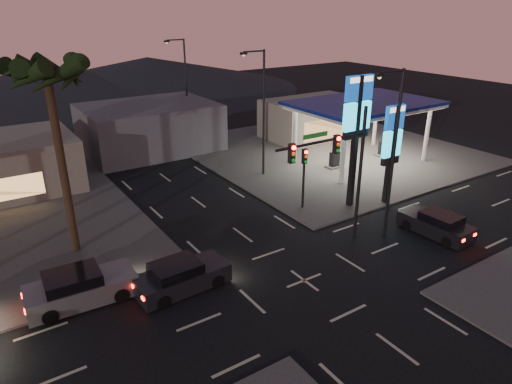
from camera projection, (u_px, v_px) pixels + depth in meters
ground at (304, 280)px, 23.35m from camera, size 140.00×140.00×0.00m
corner_lot_ne at (329, 151)px, 43.82m from camera, size 24.00×24.00×0.12m
gas_station at (364, 106)px, 38.82m from camera, size 12.20×8.20×5.47m
convenience_store at (312, 118)px, 47.96m from camera, size 10.00×6.00×4.00m
pylon_sign_tall at (357, 116)px, 29.48m from camera, size 2.20×0.35×9.00m
pylon_sign_short at (392, 140)px, 30.65m from camera, size 1.60×0.35×7.00m
traffic_signal_mast at (339, 161)px, 24.80m from camera, size 6.10×0.39×8.00m
pedestal_signal at (304, 169)px, 30.42m from camera, size 0.32×0.39×4.30m
streetlight_near at (392, 147)px, 25.40m from camera, size 2.14×0.25×10.00m
streetlight_mid at (262, 107)px, 35.43m from camera, size 2.14×0.25×10.00m
streetlight_far at (184, 83)px, 46.23m from camera, size 2.14×0.25×10.00m
palm_a at (48, 85)px, 22.50m from camera, size 4.41×4.41×10.86m
building_far_mid at (150, 127)px, 43.59m from camera, size 12.00×9.00×4.40m
hill_right at (148, 73)px, 76.32m from camera, size 50.00×50.00×5.00m
hill_center at (54, 84)px, 68.87m from camera, size 60.00×60.00×4.00m
car_lane_a_front at (181, 277)px, 22.39m from camera, size 4.82×2.19×1.54m
car_lane_b_front at (80, 288)px, 21.40m from camera, size 5.17×2.36×1.66m
suv_station at (437, 224)px, 27.77m from camera, size 2.08×4.49×1.47m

